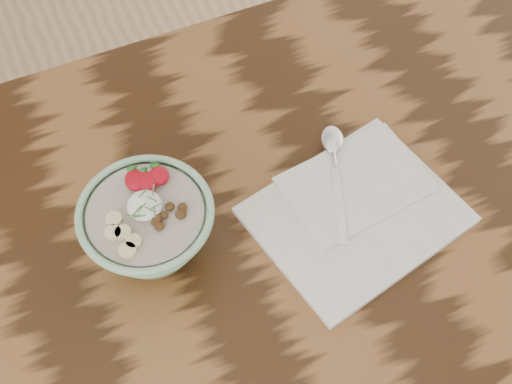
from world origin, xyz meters
TOP-DOWN VIEW (x-y plane):
  - table at (0.00, 0.00)cm, footprint 160.00×90.00cm
  - breakfast_bowl at (-6.68, 8.08)cm, footprint 17.27×17.27cm
  - napkin at (20.83, 2.44)cm, footprint 30.68×26.83cm
  - spoon at (21.58, 10.86)cm, footprint 9.30×18.93cm

SIDE VIEW (x-z plane):
  - table at x=0.00cm, z-range 28.20..103.20cm
  - napkin at x=20.83cm, z-range 74.87..76.50cm
  - spoon at x=21.58cm, z-range 76.55..77.57cm
  - breakfast_bowl at x=-6.68cm, z-range 75.12..86.55cm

